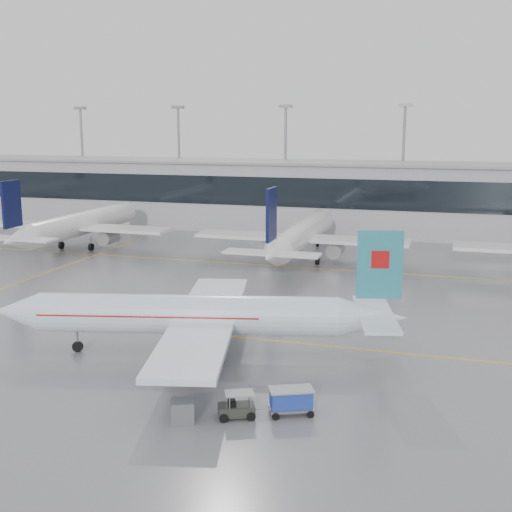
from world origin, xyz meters
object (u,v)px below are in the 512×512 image
(baggage_cart, at_px, (291,399))
(gse_unit, at_px, (183,411))
(baggage_tug, at_px, (236,409))
(air_canada_jet, at_px, (203,316))

(baggage_cart, xyz_separation_m, gse_unit, (-6.37, -3.07, -0.31))
(baggage_tug, relative_size, baggage_cart, 1.08)
(baggage_tug, height_order, gse_unit, baggage_tug)
(air_canada_jet, distance_m, baggage_cart, 13.29)
(air_canada_jet, bearing_deg, baggage_tug, 108.06)
(air_canada_jet, height_order, baggage_tug, air_canada_jet)
(baggage_cart, bearing_deg, air_canada_jet, 112.72)
(baggage_tug, relative_size, gse_unit, 2.42)
(baggage_tug, bearing_deg, air_canada_jet, 96.89)
(air_canada_jet, relative_size, baggage_tug, 9.70)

